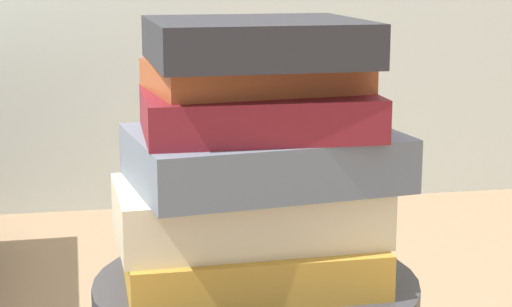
{
  "coord_description": "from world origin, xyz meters",
  "views": [
    {
      "loc": [
        -0.17,
        -0.92,
        0.81
      ],
      "look_at": [
        0.0,
        0.0,
        0.61
      ],
      "focal_mm": 61.35,
      "sensor_mm": 36.0,
      "label": 1
    }
  ],
  "objects_px": {
    "book_ochre": "(249,258)",
    "book_slate": "(263,157)",
    "book_cream": "(247,211)",
    "book_rust": "(254,76)",
    "book_charcoal": "(253,41)",
    "book_maroon": "(254,113)"
  },
  "relations": [
    {
      "from": "book_ochre",
      "to": "book_cream",
      "type": "height_order",
      "value": "book_cream"
    },
    {
      "from": "book_cream",
      "to": "book_rust",
      "type": "distance_m",
      "value": 0.15
    },
    {
      "from": "book_cream",
      "to": "book_maroon",
      "type": "xyz_separation_m",
      "value": [
        0.01,
        -0.01,
        0.11
      ]
    },
    {
      "from": "book_cream",
      "to": "book_maroon",
      "type": "relative_size",
      "value": 1.18
    },
    {
      "from": "book_cream",
      "to": "book_maroon",
      "type": "height_order",
      "value": "book_maroon"
    },
    {
      "from": "book_slate",
      "to": "book_charcoal",
      "type": "xyz_separation_m",
      "value": [
        -0.01,
        -0.01,
        0.13
      ]
    },
    {
      "from": "book_cream",
      "to": "book_rust",
      "type": "height_order",
      "value": "book_rust"
    },
    {
      "from": "book_ochre",
      "to": "book_charcoal",
      "type": "distance_m",
      "value": 0.24
    },
    {
      "from": "book_charcoal",
      "to": "book_rust",
      "type": "bearing_deg",
      "value": 76.4
    },
    {
      "from": "book_rust",
      "to": "book_charcoal",
      "type": "distance_m",
      "value": 0.04
    },
    {
      "from": "book_ochre",
      "to": "book_slate",
      "type": "height_order",
      "value": "book_slate"
    },
    {
      "from": "book_maroon",
      "to": "book_charcoal",
      "type": "distance_m",
      "value": 0.08
    },
    {
      "from": "book_slate",
      "to": "book_rust",
      "type": "height_order",
      "value": "book_rust"
    },
    {
      "from": "book_charcoal",
      "to": "book_maroon",
      "type": "bearing_deg",
      "value": -85.93
    },
    {
      "from": "book_ochre",
      "to": "book_cream",
      "type": "relative_size",
      "value": 0.96
    },
    {
      "from": "book_cream",
      "to": "book_slate",
      "type": "relative_size",
      "value": 1.02
    },
    {
      "from": "book_ochre",
      "to": "book_slate",
      "type": "xyz_separation_m",
      "value": [
        0.02,
        0.0,
        0.12
      ]
    },
    {
      "from": "book_ochre",
      "to": "book_slate",
      "type": "distance_m",
      "value": 0.12
    },
    {
      "from": "book_slate",
      "to": "book_charcoal",
      "type": "relative_size",
      "value": 1.26
    },
    {
      "from": "book_slate",
      "to": "book_rust",
      "type": "bearing_deg",
      "value": 130.43
    },
    {
      "from": "book_slate",
      "to": "book_maroon",
      "type": "height_order",
      "value": "book_maroon"
    },
    {
      "from": "book_ochre",
      "to": "book_charcoal",
      "type": "relative_size",
      "value": 1.24
    }
  ]
}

